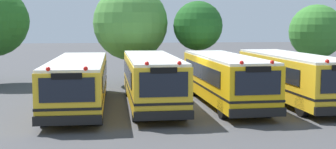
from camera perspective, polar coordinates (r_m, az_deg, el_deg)
ground_plane at (r=22.39m, az=2.75°, el=-4.03°), size 160.00×160.00×0.00m
school_bus_0 at (r=21.95m, az=-11.75°, el=-0.80°), size 2.71×11.03×2.56m
school_bus_1 at (r=21.92m, az=-2.22°, el=-0.52°), size 2.49×10.09×2.69m
school_bus_2 at (r=22.50m, az=7.51°, el=-0.40°), size 2.63×9.88×2.68m
school_bus_3 at (r=23.91m, az=16.06°, el=-0.16°), size 2.72×10.35×2.70m
tree_1 at (r=29.85m, az=-5.01°, el=6.75°), size 5.13×5.13×6.83m
tree_2 at (r=29.36m, az=4.15°, el=6.49°), size 3.36×3.36×5.76m
tree_3 at (r=34.12m, az=18.91°, el=5.49°), size 4.05×4.05×5.66m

